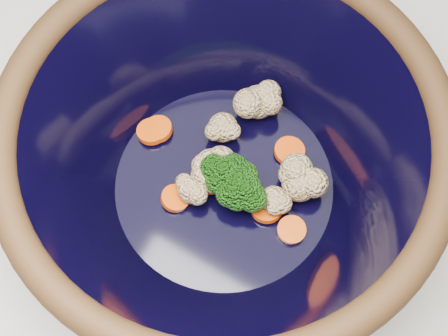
% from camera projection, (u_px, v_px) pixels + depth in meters
% --- Properties ---
extents(ground, '(3.00, 3.00, 0.00)m').
position_uv_depth(ground, '(197.00, 334.00, 1.45)').
color(ground, '#9E7A54').
rests_on(ground, ground).
extents(counter, '(1.20, 1.20, 0.90)m').
position_uv_depth(counter, '(187.00, 292.00, 1.04)').
color(counter, silver).
rests_on(counter, ground).
extents(mixing_bowl, '(0.42, 0.42, 0.16)m').
position_uv_depth(mixing_bowl, '(224.00, 161.00, 0.54)').
color(mixing_bowl, black).
rests_on(mixing_bowl, counter).
extents(vegetable_pile, '(0.19, 0.15, 0.05)m').
position_uv_depth(vegetable_pile, '(237.00, 171.00, 0.58)').
color(vegetable_pile, '#608442').
rests_on(vegetable_pile, mixing_bowl).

